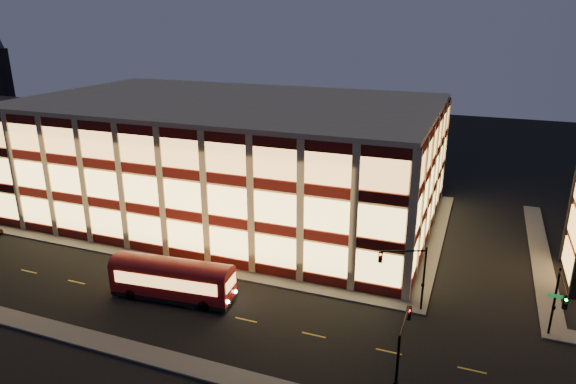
% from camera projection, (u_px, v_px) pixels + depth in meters
% --- Properties ---
extents(ground, '(200.00, 200.00, 0.00)m').
position_uv_depth(ground, '(182.00, 269.00, 51.77)').
color(ground, black).
rests_on(ground, ground).
extents(sidewalk_office_south, '(54.00, 2.00, 0.15)m').
position_uv_depth(sidewalk_office_south, '(163.00, 259.00, 53.65)').
color(sidewalk_office_south, '#514F4C').
rests_on(sidewalk_office_south, ground).
extents(sidewalk_office_east, '(2.00, 30.00, 0.15)m').
position_uv_depth(sidewalk_office_east, '(435.00, 238.00, 58.90)').
color(sidewalk_office_east, '#514F4C').
rests_on(sidewalk_office_east, ground).
extents(sidewalk_tower_west, '(2.00, 30.00, 0.15)m').
position_uv_depth(sidewalk_tower_west, '(540.00, 253.00, 55.15)').
color(sidewalk_tower_west, '#514F4C').
rests_on(sidewalk_tower_west, ground).
extents(sidewalk_near, '(100.00, 2.00, 0.15)m').
position_uv_depth(sidewalk_near, '(92.00, 340.00, 40.27)').
color(sidewalk_near, '#514F4C').
rests_on(sidewalk_near, ground).
extents(office_building, '(50.45, 30.45, 14.50)m').
position_uv_depth(office_building, '(231.00, 157.00, 65.35)').
color(office_building, tan).
rests_on(office_building, ground).
extents(traffic_signal_far, '(3.79, 1.87, 6.00)m').
position_uv_depth(traffic_signal_far, '(408.00, 268.00, 43.07)').
color(traffic_signal_far, black).
rests_on(traffic_signal_far, ground).
extents(traffic_signal_right, '(1.20, 4.37, 6.00)m').
position_uv_depth(traffic_signal_right, '(559.00, 298.00, 38.46)').
color(traffic_signal_right, black).
rests_on(traffic_signal_right, ground).
extents(traffic_signal_near, '(0.32, 4.45, 6.00)m').
position_uv_depth(traffic_signal_near, '(402.00, 348.00, 32.68)').
color(traffic_signal_near, black).
rests_on(traffic_signal_near, ground).
extents(trolley_bus, '(11.40, 3.86, 3.79)m').
position_uv_depth(trolley_bus, '(172.00, 277.00, 45.78)').
color(trolley_bus, '#850707').
rests_on(trolley_bus, ground).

